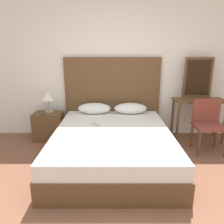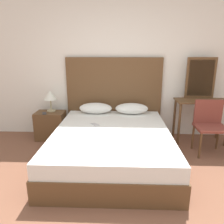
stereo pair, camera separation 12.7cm
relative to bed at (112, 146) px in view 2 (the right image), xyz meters
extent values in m
plane|color=brown|center=(0.09, -1.23, -0.24)|extent=(16.00, 16.00, 0.00)
cube|color=white|center=(0.09, 1.17, 1.11)|extent=(10.00, 0.06, 2.70)
cube|color=brown|center=(0.00, 0.00, -0.10)|extent=(1.72, 2.14, 0.30)
cube|color=white|center=(0.00, 0.00, 0.15)|extent=(1.69, 2.09, 0.20)
cube|color=brown|center=(0.00, 1.09, 0.51)|extent=(1.81, 0.05, 1.51)
ellipsoid|color=white|center=(-0.34, 0.87, 0.35)|extent=(0.60, 0.29, 0.20)
ellipsoid|color=white|center=(0.34, 0.87, 0.35)|extent=(0.60, 0.29, 0.20)
cube|color=#B7B7BC|center=(-0.27, 0.23, 0.25)|extent=(0.15, 0.16, 0.01)
cube|color=brown|center=(-1.19, 0.82, 0.02)|extent=(0.53, 0.37, 0.52)
cylinder|color=tan|center=(-1.18, 0.90, 0.29)|extent=(0.16, 0.16, 0.02)
cylinder|color=tan|center=(-1.18, 0.90, 0.40)|extent=(0.02, 0.02, 0.21)
cone|color=silver|center=(-1.18, 0.90, 0.59)|extent=(0.25, 0.25, 0.16)
cube|color=#232328|center=(-1.26, 0.73, 0.28)|extent=(0.12, 0.17, 0.01)
cube|color=brown|center=(1.57, 0.79, 0.53)|extent=(0.91, 0.44, 0.02)
cylinder|color=brown|center=(1.16, 0.62, 0.13)|extent=(0.04, 0.04, 0.76)
cylinder|color=brown|center=(1.16, 0.97, 0.13)|extent=(0.04, 0.04, 0.76)
cylinder|color=brown|center=(1.98, 0.97, 0.13)|extent=(0.04, 0.04, 0.76)
cube|color=brown|center=(1.57, 0.99, 0.90)|extent=(0.52, 0.03, 0.73)
cube|color=#B2BCC6|center=(1.57, 0.98, 0.90)|extent=(0.45, 0.01, 0.65)
cube|color=brown|center=(1.57, 0.30, 0.20)|extent=(0.48, 0.41, 0.04)
cube|color=brown|center=(1.57, 0.48, 0.42)|extent=(0.45, 0.04, 0.40)
cylinder|color=brown|center=(1.37, 0.12, -0.03)|extent=(0.04, 0.04, 0.42)
cylinder|color=brown|center=(1.37, 0.47, -0.03)|extent=(0.04, 0.04, 0.42)
cylinder|color=brown|center=(1.78, 0.47, -0.03)|extent=(0.04, 0.04, 0.42)
camera|label=1|loc=(-0.01, -3.03, 1.40)|focal=35.00mm
camera|label=2|loc=(0.12, -3.03, 1.40)|focal=35.00mm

